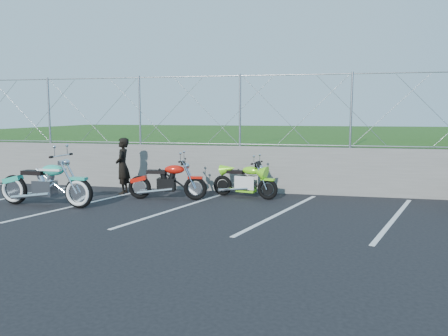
% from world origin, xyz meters
% --- Properties ---
extents(ground, '(90.00, 90.00, 0.00)m').
position_xyz_m(ground, '(0.00, 0.00, 0.00)').
color(ground, black).
rests_on(ground, ground).
extents(retaining_wall, '(30.00, 0.22, 1.30)m').
position_xyz_m(retaining_wall, '(0.00, 3.50, 0.65)').
color(retaining_wall, '#62625E').
rests_on(retaining_wall, ground).
extents(grass_field, '(30.00, 20.00, 1.30)m').
position_xyz_m(grass_field, '(0.00, 13.50, 0.65)').
color(grass_field, '#1E4612').
rests_on(grass_field, ground).
extents(chain_link_fence, '(28.00, 0.03, 2.00)m').
position_xyz_m(chain_link_fence, '(0.00, 3.50, 2.30)').
color(chain_link_fence, gray).
rests_on(chain_link_fence, retaining_wall).
extents(parking_lines, '(18.29, 4.31, 0.01)m').
position_xyz_m(parking_lines, '(1.20, 1.00, 0.00)').
color(parking_lines, silver).
rests_on(parking_lines, ground).
extents(cruiser_turquoise, '(2.52, 0.79, 1.25)m').
position_xyz_m(cruiser_turquoise, '(-3.14, 0.51, 0.50)').
color(cruiser_turquoise, black).
rests_on(cruiser_turquoise, ground).
extents(naked_orange, '(2.08, 0.71, 1.04)m').
position_xyz_m(naked_orange, '(-0.59, 1.92, 0.44)').
color(naked_orange, black).
rests_on(naked_orange, ground).
extents(sportbike_green, '(1.82, 0.68, 0.96)m').
position_xyz_m(sportbike_green, '(1.32, 2.59, 0.41)').
color(sportbike_green, black).
rests_on(sportbike_green, ground).
extents(person_standing, '(0.48, 0.63, 1.55)m').
position_xyz_m(person_standing, '(-2.08, 2.43, 0.78)').
color(person_standing, black).
rests_on(person_standing, ground).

